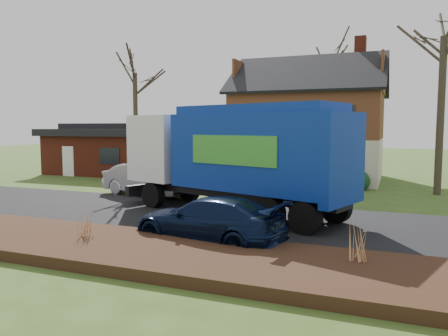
% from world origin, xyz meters
% --- Properties ---
extents(ground, '(120.00, 120.00, 0.00)m').
position_xyz_m(ground, '(0.00, 0.00, 0.00)').
color(ground, '#354E1A').
rests_on(ground, ground).
extents(road, '(80.00, 7.00, 0.02)m').
position_xyz_m(road, '(0.00, 0.00, 0.01)').
color(road, black).
rests_on(road, ground).
extents(mulch_verge, '(80.00, 3.50, 0.30)m').
position_xyz_m(mulch_verge, '(0.00, -5.30, 0.15)').
color(mulch_verge, black).
rests_on(mulch_verge, ground).
extents(main_house, '(12.95, 8.95, 9.26)m').
position_xyz_m(main_house, '(1.49, 13.91, 4.03)').
color(main_house, beige).
rests_on(main_house, ground).
extents(ranch_house, '(9.80, 8.20, 3.70)m').
position_xyz_m(ranch_house, '(-12.00, 13.00, 1.81)').
color(ranch_house, maroon).
rests_on(ranch_house, ground).
extents(garbage_truck, '(10.26, 5.65, 4.26)m').
position_xyz_m(garbage_truck, '(1.57, 0.86, 2.45)').
color(garbage_truck, black).
rests_on(garbage_truck, ground).
extents(silver_sedan, '(5.21, 2.75, 1.63)m').
position_xyz_m(silver_sedan, '(-4.22, 3.80, 0.82)').
color(silver_sedan, '#A7A9AF').
rests_on(silver_sedan, ground).
extents(navy_wagon, '(5.00, 2.62, 1.38)m').
position_xyz_m(navy_wagon, '(2.25, -3.37, 0.69)').
color(navy_wagon, black).
rests_on(navy_wagon, ground).
extents(tree_front_west, '(3.17, 3.17, 9.43)m').
position_xyz_m(tree_front_west, '(-7.82, 8.35, 7.77)').
color(tree_front_west, '#3A2F22').
rests_on(tree_front_west, ground).
extents(tree_front_east, '(4.07, 4.07, 11.32)m').
position_xyz_m(tree_front_east, '(9.41, 9.44, 9.20)').
color(tree_front_east, '#3B3123').
rests_on(tree_front_east, ground).
extents(tree_back, '(3.61, 3.61, 11.42)m').
position_xyz_m(tree_back, '(2.30, 20.95, 9.52)').
color(tree_back, '#3C3324').
rests_on(tree_back, ground).
extents(grass_clump_mid, '(0.33, 0.27, 0.91)m').
position_xyz_m(grass_clump_mid, '(-0.74, -5.20, 0.76)').
color(grass_clump_mid, tan).
rests_on(grass_clump_mid, mulch_verge).
extents(grass_clump_east, '(0.38, 0.31, 0.94)m').
position_xyz_m(grass_clump_east, '(6.71, -4.56, 0.77)').
color(grass_clump_east, '#B3814E').
rests_on(grass_clump_east, mulch_verge).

